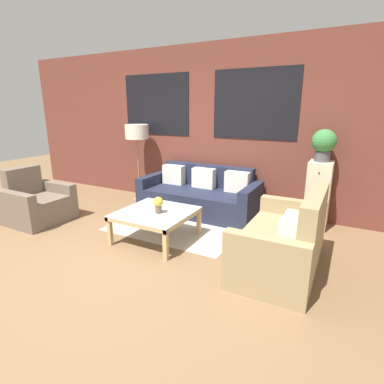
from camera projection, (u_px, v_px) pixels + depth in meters
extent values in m
plane|color=brown|center=(113.00, 256.00, 3.66)|extent=(16.00, 16.00, 0.00)
cube|color=brown|center=(202.00, 128.00, 5.35)|extent=(8.40, 0.08, 2.80)
cube|color=black|center=(156.00, 105.00, 5.64)|extent=(1.40, 0.01, 1.10)
cube|color=black|center=(255.00, 104.00, 4.77)|extent=(1.40, 0.01, 1.10)
cube|color=beige|center=(178.00, 225.00, 4.61)|extent=(1.90, 1.41, 0.00)
cube|color=#1E2338|center=(196.00, 203.00, 5.06)|extent=(1.68, 0.72, 0.40)
cube|color=#1E2338|center=(208.00, 186.00, 5.38)|extent=(1.68, 0.16, 0.78)
cube|color=#1E2338|center=(154.00, 190.00, 5.52)|extent=(0.16, 0.88, 0.58)
cube|color=#1E2338|center=(251.00, 204.00, 4.68)|extent=(0.16, 0.88, 0.58)
cube|color=silver|center=(174.00, 175.00, 5.47)|extent=(0.40, 0.16, 0.34)
cube|color=silver|center=(204.00, 178.00, 5.20)|extent=(0.40, 0.16, 0.34)
cube|color=silver|center=(237.00, 182.00, 4.92)|extent=(0.40, 0.16, 0.34)
cube|color=#99845B|center=(272.00, 248.00, 3.39)|extent=(0.64, 1.17, 0.42)
cube|color=#99845B|center=(312.00, 235.00, 3.14)|extent=(0.16, 1.17, 0.92)
cube|color=#99845B|center=(291.00, 222.00, 3.88)|extent=(0.80, 0.14, 0.62)
cube|color=#99845B|center=(264.00, 268.00, 2.78)|extent=(0.80, 0.14, 0.62)
cube|color=silver|center=(291.00, 232.00, 2.87)|extent=(0.16, 0.40, 0.34)
cube|color=#6B5B4C|center=(43.00, 210.00, 4.70)|extent=(0.64, 0.57, 0.40)
cube|color=#6B5B4C|center=(25.00, 193.00, 4.82)|extent=(0.16, 0.57, 0.84)
cube|color=#6B5B4C|center=(17.00, 211.00, 4.41)|extent=(0.80, 0.14, 0.56)
cube|color=#6B5B4C|center=(58.00, 198.00, 5.02)|extent=(0.80, 0.14, 0.56)
cube|color=silver|center=(156.00, 212.00, 4.02)|extent=(0.94, 0.94, 0.01)
cube|color=tan|center=(135.00, 225.00, 3.65)|extent=(0.94, 0.05, 0.05)
cube|color=tan|center=(173.00, 205.00, 4.41)|extent=(0.94, 0.05, 0.05)
cube|color=tan|center=(130.00, 209.00, 4.23)|extent=(0.05, 0.94, 0.05)
cube|color=tan|center=(185.00, 219.00, 3.83)|extent=(0.05, 0.94, 0.05)
cube|color=tan|center=(110.00, 231.00, 3.90)|extent=(0.06, 0.06, 0.39)
cube|color=tan|center=(166.00, 245.00, 3.51)|extent=(0.05, 0.06, 0.39)
cube|color=tan|center=(149.00, 211.00, 4.64)|extent=(0.06, 0.06, 0.39)
cube|color=tan|center=(199.00, 221.00, 4.25)|extent=(0.05, 0.06, 0.39)
cylinder|color=olive|center=(140.00, 199.00, 5.93)|extent=(0.28, 0.28, 0.02)
cylinder|color=olive|center=(139.00, 169.00, 5.77)|extent=(0.03, 0.03, 1.17)
cylinder|color=beige|center=(137.00, 132.00, 5.57)|extent=(0.44, 0.44, 0.26)
cube|color=beige|center=(318.00, 195.00, 4.42)|extent=(0.32, 0.41, 1.00)
sphere|color=#38332D|center=(319.00, 173.00, 4.14)|extent=(0.02, 0.02, 0.02)
sphere|color=#38332D|center=(317.00, 190.00, 4.21)|extent=(0.02, 0.02, 0.02)
sphere|color=#38332D|center=(315.00, 207.00, 4.28)|extent=(0.02, 0.02, 0.02)
sphere|color=#38332D|center=(313.00, 223.00, 4.35)|extent=(0.02, 0.02, 0.02)
cylinder|color=#47474C|center=(322.00, 156.00, 4.27)|extent=(0.21, 0.21, 0.15)
sphere|color=#387A3D|center=(324.00, 141.00, 4.21)|extent=(0.34, 0.34, 0.34)
cylinder|color=brown|center=(158.00, 209.00, 3.94)|extent=(0.09, 0.09, 0.11)
sphere|color=gold|center=(158.00, 202.00, 3.91)|extent=(0.13, 0.13, 0.13)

